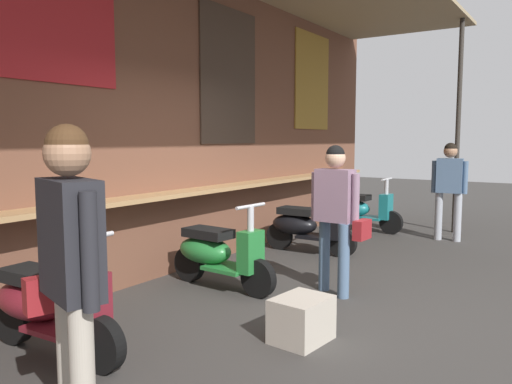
% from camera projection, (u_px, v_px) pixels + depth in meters
% --- Properties ---
extents(ground_plane, '(33.07, 33.07, 0.00)m').
position_uv_depth(ground_plane, '(303.00, 305.00, 5.00)').
color(ground_plane, '#383533').
extents(market_stall_facade, '(11.81, 2.63, 3.81)m').
position_uv_depth(market_stall_facade, '(162.00, 97.00, 5.79)').
color(market_stall_facade, brown).
rests_on(market_stall_facade, ground_plane).
extents(scooter_maroon, '(0.47, 1.40, 0.97)m').
position_uv_depth(scooter_maroon, '(46.00, 305.00, 3.81)').
color(scooter_maroon, maroon).
rests_on(scooter_maroon, ground_plane).
extents(scooter_green, '(0.49, 1.40, 0.97)m').
position_uv_depth(scooter_green, '(216.00, 253.00, 5.56)').
color(scooter_green, '#237533').
rests_on(scooter_green, ground_plane).
extents(scooter_black, '(0.46, 1.40, 0.97)m').
position_uv_depth(scooter_black, '(305.00, 226.00, 7.29)').
color(scooter_black, black).
rests_on(scooter_black, ground_plane).
extents(scooter_teal, '(0.46, 1.40, 0.97)m').
position_uv_depth(scooter_teal, '(360.00, 209.00, 9.05)').
color(scooter_teal, '#197075').
rests_on(scooter_teal, ground_plane).
extents(shopper_with_handbag, '(0.27, 0.63, 1.58)m').
position_uv_depth(shopper_with_handbag, '(336.00, 206.00, 5.26)').
color(shopper_with_handbag, slate).
rests_on(shopper_with_handbag, ground_plane).
extents(shopper_browsing, '(0.38, 0.68, 1.71)m').
position_uv_depth(shopper_browsing, '(70.00, 257.00, 2.53)').
color(shopper_browsing, '#ADA393').
rests_on(shopper_browsing, ground_plane).
extents(shopper_passing, '(0.24, 0.55, 1.58)m').
position_uv_depth(shopper_passing, '(449.00, 181.00, 8.09)').
color(shopper_passing, '#999EA8').
rests_on(shopper_passing, ground_plane).
extents(merchandise_crate, '(0.51, 0.42, 0.36)m').
position_uv_depth(merchandise_crate, '(302.00, 319.00, 4.09)').
color(merchandise_crate, '#B2A899').
rests_on(merchandise_crate, ground_plane).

